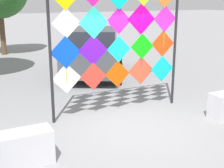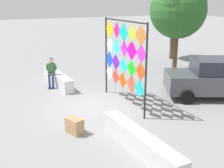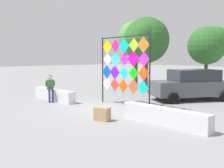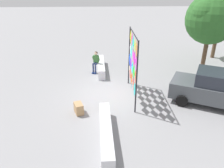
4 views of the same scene
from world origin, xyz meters
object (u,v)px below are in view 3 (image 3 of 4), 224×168
at_px(kite_display_rack, 124,65).
at_px(tree_palm_like, 209,45).
at_px(cardboard_box_large, 102,114).
at_px(parked_car, 192,85).
at_px(seated_vendor, 50,86).
at_px(tree_far_right, 148,39).
at_px(tree_broadleaf, 136,40).

height_order(kite_display_rack, tree_palm_like, tree_palm_like).
bearing_deg(kite_display_rack, cardboard_box_large, -60.08).
height_order(parked_car, tree_palm_like, tree_palm_like).
xyz_separation_m(seated_vendor, tree_far_right, (0.60, 7.58, 2.89)).
bearing_deg(tree_palm_like, cardboard_box_large, -78.55).
relative_size(seated_vendor, cardboard_box_large, 2.51).
height_order(seated_vendor, cardboard_box_large, seated_vendor).
xyz_separation_m(parked_car, tree_broadleaf, (-7.87, 3.91, 3.03)).
bearing_deg(tree_palm_like, parked_car, -69.79).
bearing_deg(tree_far_right, seated_vendor, -94.55).
distance_m(parked_car, tree_far_right, 5.44).
height_order(seated_vendor, tree_broadleaf, tree_broadleaf).
bearing_deg(tree_palm_like, kite_display_rack, -83.99).
distance_m(seated_vendor, parked_car, 7.94).
distance_m(kite_display_rack, cardboard_box_large, 3.68).
bearing_deg(tree_far_right, tree_palm_like, 67.63).
relative_size(kite_display_rack, parked_car, 0.72).
relative_size(kite_display_rack, tree_far_right, 0.66).
bearing_deg(seated_vendor, kite_display_rack, 27.32).
xyz_separation_m(tree_broadleaf, tree_far_right, (3.47, -2.50, -0.17)).
bearing_deg(tree_palm_like, tree_broadleaf, -155.84).
bearing_deg(cardboard_box_large, kite_display_rack, 119.92).
bearing_deg(parked_car, tree_far_right, 162.13).
distance_m(parked_car, tree_palm_like, 7.26).
bearing_deg(tree_broadleaf, cardboard_box_large, -52.94).
relative_size(seated_vendor, tree_palm_like, 0.31).
relative_size(parked_car, tree_broadleaf, 0.87).
bearing_deg(parked_car, seated_vendor, -129.08).
bearing_deg(parked_car, cardboard_box_large, -87.07).
distance_m(tree_broadleaf, tree_palm_like, 6.07).
xyz_separation_m(kite_display_rack, tree_palm_like, (-1.12, 10.61, 1.34)).
bearing_deg(kite_display_rack, tree_broadleaf, 129.23).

